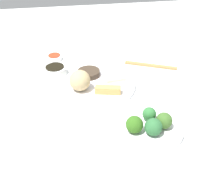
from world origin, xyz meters
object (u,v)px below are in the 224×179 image
(main_plate, at_px, (98,85))
(broccoli_plate, at_px, (148,128))
(sauce_ramekin_sweet_and_sour, at_px, (54,58))
(chopsticks_pair, at_px, (151,65))
(soy_sauce_bowl, at_px, (55,71))

(main_plate, relative_size, broccoli_plate, 1.31)
(sauce_ramekin_sweet_and_sour, bearing_deg, chopsticks_pair, 72.51)
(broccoli_plate, bearing_deg, chopsticks_pair, 162.75)
(chopsticks_pair, bearing_deg, sauce_ramekin_sweet_and_sour, -107.49)
(broccoli_plate, distance_m, chopsticks_pair, 0.43)
(chopsticks_pair, bearing_deg, main_plate, -62.48)
(main_plate, distance_m, soy_sauce_bowl, 0.21)
(broccoli_plate, bearing_deg, soy_sauce_bowl, -144.57)
(broccoli_plate, distance_m, sauce_ramekin_sweet_and_sour, 0.62)
(main_plate, xyz_separation_m, broccoli_plate, (0.28, 0.13, -0.00))
(main_plate, bearing_deg, broccoli_plate, 24.25)
(main_plate, xyz_separation_m, sauce_ramekin_sweet_and_sour, (-0.26, -0.17, 0.00))
(broccoli_plate, relative_size, soy_sauce_bowl, 2.39)
(sauce_ramekin_sweet_and_sour, relative_size, chopsticks_pair, 0.28)
(sauce_ramekin_sweet_and_sour, height_order, chopsticks_pair, sauce_ramekin_sweet_and_sour)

